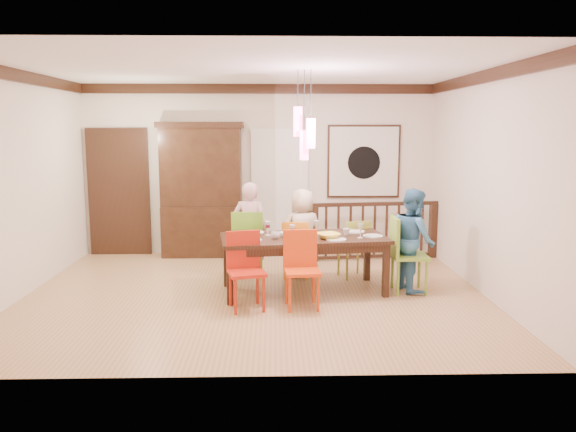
{
  "coord_description": "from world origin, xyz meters",
  "views": [
    {
      "loc": [
        0.25,
        -7.18,
        2.17
      ],
      "look_at": [
        0.44,
        0.31,
        0.99
      ],
      "focal_mm": 35.0,
      "sensor_mm": 36.0,
      "label": 1
    }
  ],
  "objects_px": {
    "chair_far_left": "(248,239)",
    "chair_end_right": "(410,249)",
    "balustrade": "(375,230)",
    "person_far_left": "(250,229)",
    "dining_table": "(304,242)",
    "person_end_right": "(413,240)",
    "china_hutch": "(202,190)",
    "person_far_mid": "(302,233)"
  },
  "relations": [
    {
      "from": "dining_table",
      "to": "person_far_mid",
      "type": "relative_size",
      "value": 1.76
    },
    {
      "from": "dining_table",
      "to": "person_far_mid",
      "type": "height_order",
      "value": "person_far_mid"
    },
    {
      "from": "balustrade",
      "to": "person_far_left",
      "type": "relative_size",
      "value": 1.56
    },
    {
      "from": "chair_far_left",
      "to": "person_far_mid",
      "type": "height_order",
      "value": "person_far_mid"
    },
    {
      "from": "dining_table",
      "to": "chair_far_left",
      "type": "relative_size",
      "value": 2.3
    },
    {
      "from": "balustrade",
      "to": "person_far_mid",
      "type": "height_order",
      "value": "person_far_mid"
    },
    {
      "from": "dining_table",
      "to": "person_far_mid",
      "type": "bearing_deg",
      "value": 80.92
    },
    {
      "from": "dining_table",
      "to": "chair_end_right",
      "type": "bearing_deg",
      "value": -9.95
    },
    {
      "from": "person_far_mid",
      "to": "balustrade",
      "type": "bearing_deg",
      "value": -159.72
    },
    {
      "from": "chair_far_left",
      "to": "chair_end_right",
      "type": "bearing_deg",
      "value": 160.11
    },
    {
      "from": "person_far_left",
      "to": "balustrade",
      "type": "bearing_deg",
      "value": -145.31
    },
    {
      "from": "chair_far_left",
      "to": "person_end_right",
      "type": "relative_size",
      "value": 0.72
    },
    {
      "from": "person_end_right",
      "to": "person_far_left",
      "type": "bearing_deg",
      "value": 60.52
    },
    {
      "from": "balustrade",
      "to": "person_far_left",
      "type": "height_order",
      "value": "person_far_left"
    },
    {
      "from": "chair_far_left",
      "to": "person_end_right",
      "type": "distance_m",
      "value": 2.37
    },
    {
      "from": "chair_end_right",
      "to": "balustrade",
      "type": "relative_size",
      "value": 0.46
    },
    {
      "from": "dining_table",
      "to": "person_end_right",
      "type": "relative_size",
      "value": 1.65
    },
    {
      "from": "person_far_left",
      "to": "chair_far_left",
      "type": "bearing_deg",
      "value": 77.82
    },
    {
      "from": "chair_far_left",
      "to": "person_end_right",
      "type": "height_order",
      "value": "person_end_right"
    },
    {
      "from": "china_hutch",
      "to": "person_far_mid",
      "type": "height_order",
      "value": "china_hutch"
    },
    {
      "from": "dining_table",
      "to": "person_far_left",
      "type": "distance_m",
      "value": 1.14
    },
    {
      "from": "dining_table",
      "to": "person_end_right",
      "type": "height_order",
      "value": "person_end_right"
    },
    {
      "from": "chair_far_left",
      "to": "balustrade",
      "type": "xyz_separation_m",
      "value": [
        2.05,
        1.06,
        -0.07
      ]
    },
    {
      "from": "person_far_left",
      "to": "person_end_right",
      "type": "xyz_separation_m",
      "value": [
        2.22,
        -0.81,
        -0.01
      ]
    },
    {
      "from": "person_far_mid",
      "to": "person_end_right",
      "type": "distance_m",
      "value": 1.64
    },
    {
      "from": "person_far_left",
      "to": "person_far_mid",
      "type": "relative_size",
      "value": 1.07
    },
    {
      "from": "chair_end_right",
      "to": "person_far_left",
      "type": "height_order",
      "value": "person_far_left"
    },
    {
      "from": "balustrade",
      "to": "person_far_left",
      "type": "xyz_separation_m",
      "value": [
        -2.03,
        -0.99,
        0.2
      ]
    },
    {
      "from": "dining_table",
      "to": "person_end_right",
      "type": "distance_m",
      "value": 1.47
    },
    {
      "from": "person_far_mid",
      "to": "person_end_right",
      "type": "relative_size",
      "value": 0.94
    },
    {
      "from": "balustrade",
      "to": "person_end_right",
      "type": "relative_size",
      "value": 1.58
    },
    {
      "from": "chair_far_left",
      "to": "person_far_mid",
      "type": "distance_m",
      "value": 0.8
    },
    {
      "from": "chair_end_right",
      "to": "person_far_mid",
      "type": "xyz_separation_m",
      "value": [
        -1.38,
        0.87,
        0.07
      ]
    },
    {
      "from": "chair_end_right",
      "to": "balustrade",
      "type": "bearing_deg",
      "value": 4.1
    },
    {
      "from": "china_hutch",
      "to": "balustrade",
      "type": "bearing_deg",
      "value": -6.82
    },
    {
      "from": "china_hutch",
      "to": "person_end_right",
      "type": "bearing_deg",
      "value": -34.8
    },
    {
      "from": "chair_end_right",
      "to": "china_hutch",
      "type": "xyz_separation_m",
      "value": [
        -3.02,
        2.25,
        0.56
      ]
    },
    {
      "from": "chair_far_left",
      "to": "balustrade",
      "type": "relative_size",
      "value": 0.45
    },
    {
      "from": "dining_table",
      "to": "chair_far_left",
      "type": "distance_m",
      "value": 1.11
    },
    {
      "from": "chair_far_left",
      "to": "balustrade",
      "type": "bearing_deg",
      "value": -151.3
    },
    {
      "from": "chair_far_left",
      "to": "china_hutch",
      "type": "relative_size",
      "value": 0.44
    },
    {
      "from": "china_hutch",
      "to": "dining_table",
      "type": "bearing_deg",
      "value": -53.64
    }
  ]
}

